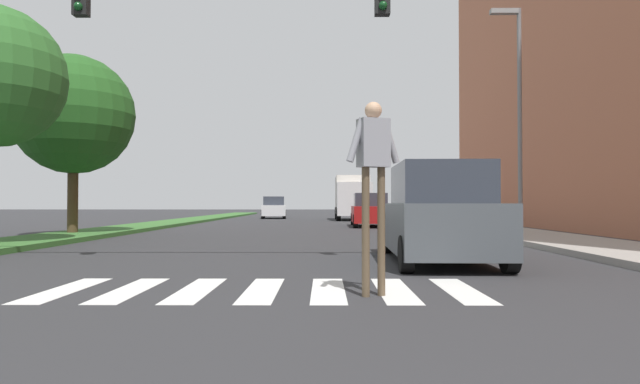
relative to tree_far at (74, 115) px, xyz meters
name	(u,v)px	position (x,y,z in m)	size (l,w,h in m)	color
ground_plane	(309,225)	(8.08, 10.34, -4.33)	(140.00, 140.00, 0.00)	#2D2D30
crosswalk	(262,290)	(8.08, -11.80, -4.32)	(5.85, 2.20, 0.01)	silver
median_strip	(155,225)	(0.35, 8.34, -4.25)	(2.45, 64.00, 0.15)	#386B2D
tree_far	(74,115)	(0.00, 0.00, 0.00)	(4.23, 4.23, 6.31)	#4C3823
sidewalk_right	(462,225)	(15.90, 8.34, -4.25)	(3.00, 64.00, 0.15)	#9E9991
traffic_light_gantry	(84,31)	(4.42, -9.14, 0.09)	(10.37, 0.30, 6.00)	gold
street_lamp_right	(517,100)	(15.31, -1.25, 0.27)	(1.02, 0.24, 7.50)	slate
pedestrian_performer	(373,166)	(9.56, -12.27, -2.67)	(0.73, 0.36, 2.49)	brown
suv_crossing	(438,216)	(11.23, -8.22, -3.40)	(2.07, 4.64, 1.97)	#474C51
sedan_midblock	(370,211)	(11.27, 8.34, -3.54)	(1.97, 4.60, 1.69)	maroon
sedan_distant	(274,208)	(5.04, 22.69, -3.55)	(2.15, 4.19, 1.68)	silver
truck_box_delivery	(353,197)	(10.93, 19.02, -2.69)	(2.40, 6.20, 3.10)	silver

